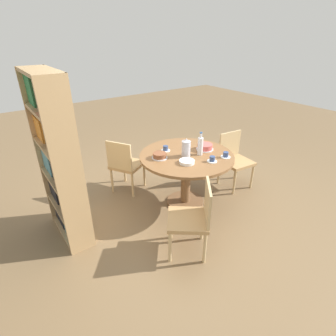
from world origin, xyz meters
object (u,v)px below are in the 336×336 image
bookshelf (61,164)px  coffee_pot (186,148)px  water_bottle (200,146)px  cup_b (212,159)px  chair_a (125,164)px  chair_b (193,217)px  cake_second (160,156)px  cup_a (166,149)px  chair_c (234,158)px  cake_main (205,147)px  cup_c (226,155)px

bookshelf → coffee_pot: bearing=75.8°
water_bottle → cup_b: water_bottle is taller
chair_a → chair_b: 1.54m
chair_a → cake_second: chair_a is taller
chair_b → cup_b: size_ratio=6.66×
bookshelf → cup_a: size_ratio=14.90×
coffee_pot → cup_a: coffee_pot is taller
coffee_pot → cup_a: bearing=19.3°
chair_c → cup_a: 1.17m
cup_b → chair_a: bearing=30.0°
coffee_pot → cup_b: size_ratio=1.96×
chair_a → cake_second: 0.75m
chair_c → cup_b: 0.93m
coffee_pot → cake_main: 0.36m
bookshelf → water_bottle: bookshelf is taller
cake_second → chair_c: bearing=-97.0°
cup_a → cup_b: same height
chair_a → cake_main: chair_a is taller
cup_a → bookshelf: bearing=87.3°
chair_b → cake_second: size_ratio=4.17×
bookshelf → coffee_pot: bookshelf is taller
water_bottle → cake_main: bearing=-63.0°
chair_b → water_bottle: (0.67, -0.67, 0.42)m
cake_main → cake_second: bearing=78.5°
water_bottle → cup_c: 0.35m
chair_b → coffee_pot: (0.73, -0.49, 0.41)m
chair_a → cup_a: chair_a is taller
chair_b → water_bottle: water_bottle is taller
cup_b → coffee_pot: bearing=28.2°
chair_c → water_bottle: 0.90m
bookshelf → cup_b: bearing=67.2°
coffee_pot → water_bottle: bearing=-108.1°
cake_second → cup_b: (-0.47, -0.47, -0.00)m
chair_a → chair_c: (-0.81, -1.46, 0.00)m
bookshelf → cup_a: (-0.06, -1.34, -0.13)m
coffee_pot → cake_second: bearing=62.8°
water_bottle → cup_a: water_bottle is taller
bookshelf → cup_c: bookshelf is taller
coffee_pot → cup_b: (-0.31, -0.17, -0.08)m
chair_a → bookshelf: bearing=84.1°
coffee_pot → bookshelf: bearing=75.8°
chair_a → coffee_pot: (-0.81, -0.48, 0.41)m
cup_b → cup_c: 0.23m
bookshelf → cake_second: size_ratio=9.33×
chair_a → bookshelf: (-0.44, 0.97, 0.46)m
chair_c → coffee_pot: coffee_pot is taller
bookshelf → cake_second: 1.17m
cup_a → chair_c: bearing=-105.7°
chair_a → cup_c: bearing=-172.6°
chair_c → coffee_pot: bearing=-174.0°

